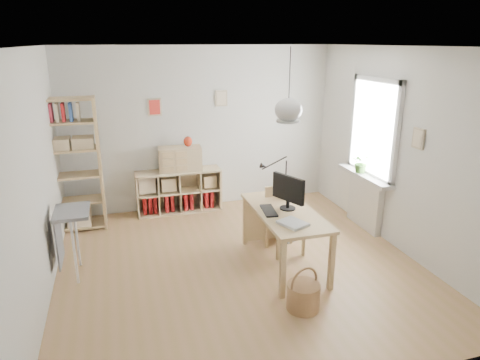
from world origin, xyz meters
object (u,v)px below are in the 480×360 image
object	(u,v)px
cube_shelf	(177,194)
storage_chest	(290,221)
chair	(284,215)
monitor	(288,191)
tall_bookshelf	(72,160)
desk	(285,217)
drawer_chest	(180,159)

from	to	relation	value
cube_shelf	storage_chest	world-z (taller)	cube_shelf
storage_chest	chair	bearing A→B (deg)	-146.54
chair	monitor	bearing A→B (deg)	-108.35
storage_chest	monitor	xyz separation A→B (m)	(-0.39, -0.81, 0.80)
tall_bookshelf	chair	bearing A→B (deg)	-29.73
desk	chair	world-z (taller)	chair
monitor	desk	bearing A→B (deg)	-165.44
cube_shelf	chair	distance (m)	2.19
desk	drawer_chest	size ratio (longest dim) A/B	2.17
tall_bookshelf	monitor	xyz separation A→B (m)	(2.64, -1.91, -0.09)
storage_chest	desk	bearing A→B (deg)	-141.37
desk	cube_shelf	world-z (taller)	desk
monitor	storage_chest	bearing A→B (deg)	40.19
drawer_chest	monitor	bearing A→B (deg)	-60.25
drawer_chest	desk	bearing A→B (deg)	-61.82
cube_shelf	storage_chest	size ratio (longest dim) A/B	1.74
cube_shelf	drawer_chest	size ratio (longest dim) A/B	2.02
chair	monitor	distance (m)	0.60
desk	storage_chest	size ratio (longest dim) A/B	1.86
chair	drawer_chest	xyz separation A→B (m)	(-1.11, 1.80, 0.41)
tall_bookshelf	chair	size ratio (longest dim) A/B	2.24
storage_chest	drawer_chest	bearing A→B (deg)	112.47
monitor	drawer_chest	distance (m)	2.38
monitor	chair	bearing A→B (deg)	50.72
tall_bookshelf	monitor	distance (m)	3.26
storage_chest	monitor	distance (m)	1.20
drawer_chest	chair	bearing A→B (deg)	-53.90
chair	cube_shelf	bearing A→B (deg)	119.40
desk	chair	bearing A→B (deg)	69.18
tall_bookshelf	drawer_chest	distance (m)	1.65
desk	storage_chest	world-z (taller)	desk
cube_shelf	tall_bookshelf	world-z (taller)	tall_bookshelf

